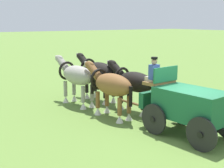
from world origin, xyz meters
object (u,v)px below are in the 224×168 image
at_px(draft_horse_lead_near, 76,76).
at_px(draft_horse_lead_off, 98,73).
at_px(show_wagon, 188,105).
at_px(draft_horse_rear_off, 133,83).
at_px(draft_horse_rear_near, 111,85).

bearing_deg(draft_horse_lead_near, draft_horse_lead_off, -85.44).
distance_m(show_wagon, draft_horse_lead_off, 6.07).
bearing_deg(draft_horse_lead_near, draft_horse_rear_off, -148.32).
xyz_separation_m(draft_horse_lead_near, draft_horse_lead_off, (0.10, -1.30, 0.03)).
height_order(draft_horse_rear_near, draft_horse_lead_near, draft_horse_lead_near).
distance_m(draft_horse_lead_near, draft_horse_lead_off, 1.30).
xyz_separation_m(show_wagon, draft_horse_lead_near, (5.96, 1.18, 0.26)).
distance_m(show_wagon, draft_horse_rear_near, 3.50).
bearing_deg(draft_horse_lead_near, show_wagon, -168.84).
relative_size(draft_horse_lead_near, draft_horse_lead_off, 1.00).
relative_size(show_wagon, draft_horse_rear_near, 1.75).
bearing_deg(draft_horse_rear_near, show_wagon, -164.30).
xyz_separation_m(show_wagon, draft_horse_lead_off, (6.06, -0.12, 0.29)).
bearing_deg(draft_horse_rear_off, draft_horse_rear_near, 95.39).
relative_size(draft_horse_rear_near, draft_horse_rear_off, 1.02).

